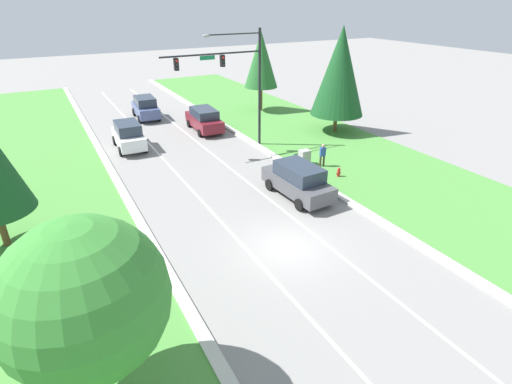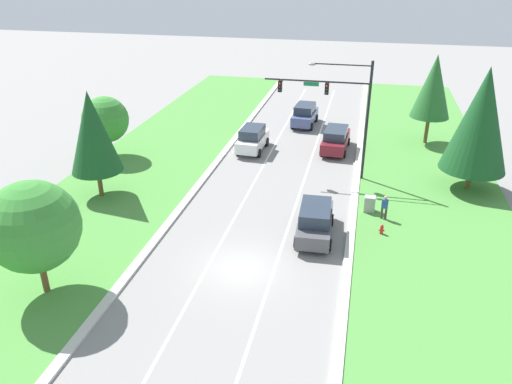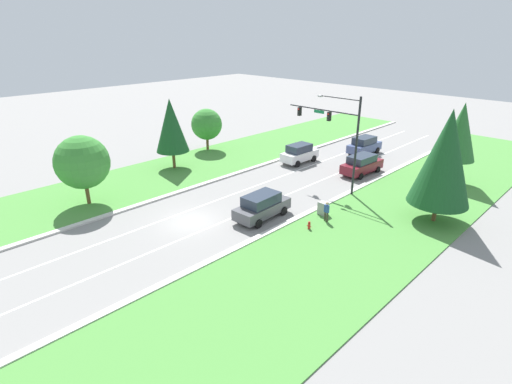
{
  "view_description": "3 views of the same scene",
  "coord_description": "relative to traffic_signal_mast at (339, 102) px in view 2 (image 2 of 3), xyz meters",
  "views": [
    {
      "loc": [
        -8.98,
        -13.32,
        10.81
      ],
      "look_at": [
        0.72,
        4.47,
        0.87
      ],
      "focal_mm": 28.0,
      "sensor_mm": 36.0,
      "label": 1
    },
    {
      "loc": [
        5.76,
        -21.88,
        15.39
      ],
      "look_at": [
        -0.75,
        7.16,
        1.18
      ],
      "focal_mm": 35.0,
      "sensor_mm": 36.0,
      "label": 2
    },
    {
      "loc": [
        23.35,
        -16.48,
        13.97
      ],
      "look_at": [
        2.36,
        4.84,
        1.76
      ],
      "focal_mm": 28.0,
      "sensor_mm": 36.0,
      "label": 3
    }
  ],
  "objects": [
    {
      "name": "grass_verge_left",
      "position": [
        -14.85,
        -13.56,
        -5.78
      ],
      "size": [
        10.0,
        90.0,
        0.08
      ],
      "color": "#4C8E3D",
      "rests_on": "ground_plane"
    },
    {
      "name": "conifer_mid_left_tree",
      "position": [
        -15.7,
        -7.0,
        -1.09
      ],
      "size": [
        3.47,
        3.47,
        7.51
      ],
      "color": "brown",
      "rests_on": "ground_plane"
    },
    {
      "name": "grass_verge_right",
      "position": [
        6.95,
        -13.56,
        -5.78
      ],
      "size": [
        10.0,
        90.0,
        0.08
      ],
      "color": "#4C8E3D",
      "rests_on": "ground_plane"
    },
    {
      "name": "oak_near_left_tree",
      "position": [
        -18.73,
        0.08,
        -2.59
      ],
      "size": [
        3.76,
        3.76,
        5.12
      ],
      "color": "brown",
      "rests_on": "ground_plane"
    },
    {
      "name": "conifer_far_right_tree",
      "position": [
        9.58,
        -0.2,
        -0.59
      ],
      "size": [
        4.51,
        4.51,
        8.84
      ],
      "color": "brown",
      "rests_on": "ground_plane"
    },
    {
      "name": "traffic_signal_mast",
      "position": [
        0.0,
        0.0,
        0.0
      ],
      "size": [
        7.63,
        0.41,
        8.83
      ],
      "color": "black",
      "rests_on": "ground_plane"
    },
    {
      "name": "curb_strip_left",
      "position": [
        -9.6,
        -13.56,
        -5.74
      ],
      "size": [
        0.5,
        90.0,
        0.15
      ],
      "color": "beige",
      "rests_on": "ground_plane"
    },
    {
      "name": "slate_blue_suv",
      "position": [
        -3.92,
        12.2,
        -4.73
      ],
      "size": [
        2.32,
        4.78,
        2.12
      ],
      "rotation": [
        0.0,
        0.0,
        -0.06
      ],
      "color": "#475684",
      "rests_on": "ground_plane"
    },
    {
      "name": "burgundy_suv",
      "position": [
        -0.39,
        5.72,
        -4.79
      ],
      "size": [
        2.36,
        5.19,
        2.0
      ],
      "rotation": [
        0.0,
        0.0,
        -0.05
      ],
      "color": "maroon",
      "rests_on": "ground_plane"
    },
    {
      "name": "fire_hydrant",
      "position": [
        3.5,
        -8.21,
        -5.47
      ],
      "size": [
        0.34,
        0.2,
        0.7
      ],
      "color": "red",
      "rests_on": "ground_plane"
    },
    {
      "name": "graphite_suv",
      "position": [
        -0.46,
        -9.2,
        -4.77
      ],
      "size": [
        2.31,
        5.05,
        2.04
      ],
      "rotation": [
        0.0,
        0.0,
        0.04
      ],
      "color": "#4C4C51",
      "rests_on": "ground_plane"
    },
    {
      "name": "lane_stripe_inner_right",
      "position": [
        -2.15,
        -13.56,
        -5.81
      ],
      "size": [
        0.14,
        81.0,
        0.01
      ],
      "color": "white",
      "rests_on": "ground_plane"
    },
    {
      "name": "oak_far_left_tree",
      "position": [
        -12.97,
        -17.7,
        -2.05
      ],
      "size": [
        4.46,
        4.46,
        6.01
      ],
      "color": "brown",
      "rests_on": "ground_plane"
    },
    {
      "name": "utility_cabinet",
      "position": [
        2.7,
        -5.38,
        -5.24
      ],
      "size": [
        0.7,
        0.6,
        1.14
      ],
      "color": "#9E9E99",
      "rests_on": "ground_plane"
    },
    {
      "name": "lane_stripe_inner_left",
      "position": [
        -5.75,
        -13.56,
        -5.81
      ],
      "size": [
        0.14,
        81.0,
        0.01
      ],
      "color": "white",
      "rests_on": "ground_plane"
    },
    {
      "name": "conifer_near_right_tree",
      "position": [
        7.37,
        9.28,
        -0.65
      ],
      "size": [
        3.37,
        3.37,
        7.87
      ],
      "color": "brown",
      "rests_on": "ground_plane"
    },
    {
      "name": "white_suv",
      "position": [
        -7.36,
        4.11,
        -4.73
      ],
      "size": [
        2.21,
        4.62,
        2.12
      ],
      "rotation": [
        0.0,
        0.0,
        -0.03
      ],
      "color": "white",
      "rests_on": "ground_plane"
    },
    {
      "name": "pedestrian",
      "position": [
        3.62,
        -6.22,
        -4.88
      ],
      "size": [
        0.42,
        0.3,
        1.69
      ],
      "rotation": [
        0.0,
        0.0,
        2.93
      ],
      "color": "#42382D",
      "rests_on": "ground_plane"
    },
    {
      "name": "ground_plane",
      "position": [
        -3.95,
        -13.56,
        -5.82
      ],
      "size": [
        160.0,
        160.0,
        0.0
      ],
      "primitive_type": "plane",
      "color": "gray"
    },
    {
      "name": "curb_strip_right",
      "position": [
        1.7,
        -13.56,
        -5.74
      ],
      "size": [
        0.5,
        90.0,
        0.15
      ],
      "color": "beige",
      "rests_on": "ground_plane"
    }
  ]
}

